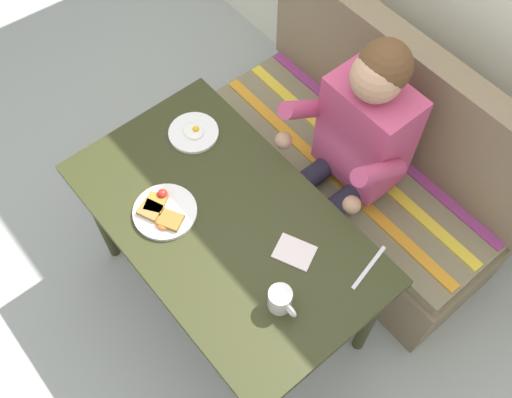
{
  "coord_description": "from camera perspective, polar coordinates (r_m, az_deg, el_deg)",
  "views": [
    {
      "loc": [
        0.87,
        -0.57,
        2.61
      ],
      "look_at": [
        0.0,
        0.15,
        0.72
      ],
      "focal_mm": 41.76,
      "sensor_mm": 36.0,
      "label": 1
    }
  ],
  "objects": [
    {
      "name": "knife",
      "position": [
        2.1,
        10.76,
        -6.45
      ],
      "size": [
        0.05,
        0.2,
        0.0
      ],
      "primitive_type": "cube",
      "rotation": [
        0.0,
        0.0,
        0.21
      ],
      "color": "silver",
      "rests_on": "table"
    },
    {
      "name": "plate_breakfast",
      "position": [
        2.18,
        -8.87,
        -1.17
      ],
      "size": [
        0.23,
        0.23,
        0.05
      ],
      "color": "white",
      "rests_on": "table"
    },
    {
      "name": "ground_plane",
      "position": [
        2.81,
        -2.38,
        -9.25
      ],
      "size": [
        8.0,
        8.0,
        0.0
      ],
      "primitive_type": "plane",
      "color": "#9EA69D"
    },
    {
      "name": "coffee_mug",
      "position": [
        1.97,
        2.36,
        -9.61
      ],
      "size": [
        0.12,
        0.08,
        0.1
      ],
      "color": "white",
      "rests_on": "table"
    },
    {
      "name": "person",
      "position": [
        2.35,
        9.23,
        5.22
      ],
      "size": [
        0.45,
        0.61,
        1.21
      ],
      "color": "#BD436B",
      "rests_on": "ground"
    },
    {
      "name": "plate_eggs",
      "position": [
        2.37,
        -6.0,
        6.36
      ],
      "size": [
        0.2,
        0.2,
        0.04
      ],
      "color": "white",
      "rests_on": "table"
    },
    {
      "name": "napkin",
      "position": [
        2.09,
        3.7,
        -5.09
      ],
      "size": [
        0.17,
        0.15,
        0.01
      ],
      "primitive_type": "cube",
      "rotation": [
        0.0,
        0.0,
        0.43
      ],
      "color": "silver",
      "rests_on": "table"
    },
    {
      "name": "table",
      "position": [
        2.22,
        -2.97,
        -3.08
      ],
      "size": [
        1.2,
        0.7,
        0.73
      ],
      "color": "#2E3117",
      "rests_on": "ground"
    },
    {
      "name": "couch",
      "position": [
        2.79,
        9.77,
        2.84
      ],
      "size": [
        1.44,
        0.56,
        1.0
      ],
      "color": "#7A684C",
      "rests_on": "ground"
    }
  ]
}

